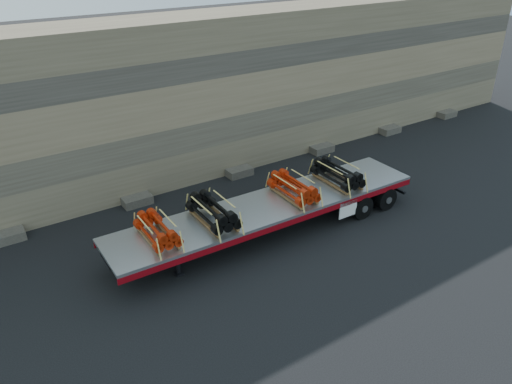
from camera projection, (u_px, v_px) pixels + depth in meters
ground at (261, 233)px, 18.76m from camera, size 120.00×120.00×0.00m
rock_wall at (178, 100)px, 21.94m from camera, size 44.00×3.00×7.00m
trailer at (269, 219)px, 18.49m from camera, size 12.30×2.57×1.23m
bundle_front at (157, 231)px, 15.97m from camera, size 0.97×1.90×0.67m
bundle_midfront at (213, 212)px, 16.92m from camera, size 1.10×2.14×0.75m
bundle_midrear at (293, 188)px, 18.56m from camera, size 1.06×2.06×0.72m
bundle_rear at (337, 174)px, 19.58m from camera, size 1.09×2.13×0.75m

